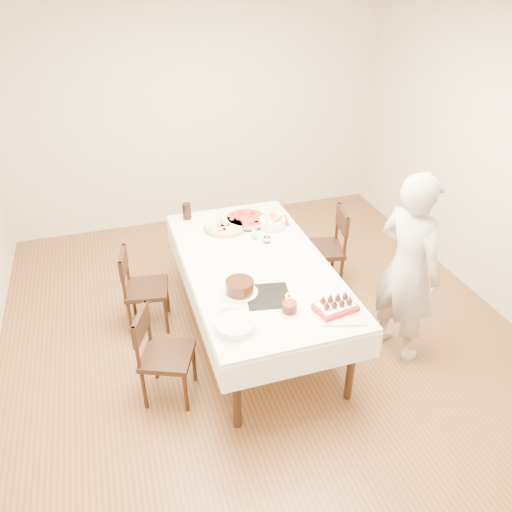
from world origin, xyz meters
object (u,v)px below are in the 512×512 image
object	(u,v)px
pizza_white	(225,227)
chair_left_savory	(147,289)
person	(408,269)
taper_candle	(267,227)
pasta_bowl	(272,222)
chair_left_dessert	(167,356)
cola_glass	(187,211)
dining_table	(256,299)
birthday_cake	(290,303)
strawberry_box	(336,307)
layer_cake	(240,287)
pizza_pepperoni	(246,219)
chair_right_savory	(322,249)

from	to	relation	value
pizza_white	chair_left_savory	bearing A→B (deg)	-164.44
person	taper_candle	bearing A→B (deg)	29.94
person	pasta_bowl	world-z (taller)	person
person	chair_left_dessert	bearing A→B (deg)	71.59
pasta_bowl	taper_candle	bearing A→B (deg)	-118.33
pizza_white	cola_glass	size ratio (longest dim) A/B	2.57
dining_table	birthday_cake	world-z (taller)	birthday_cake
chair_left_savory	chair_left_dessert	world-z (taller)	chair_left_savory
cola_glass	strawberry_box	xyz separation A→B (m)	(0.73, -1.74, -0.04)
cola_glass	birthday_cake	size ratio (longest dim) A/B	1.21
cola_glass	layer_cake	xyz separation A→B (m)	(0.14, -1.32, -0.02)
pizza_pepperoni	pasta_bowl	size ratio (longest dim) A/B	1.79
birthday_cake	strawberry_box	world-z (taller)	birthday_cake
dining_table	pasta_bowl	distance (m)	0.77
taper_candle	chair_left_savory	bearing A→B (deg)	173.19
pizza_pepperoni	layer_cake	size ratio (longest dim) A/B	1.61
pizza_pepperoni	chair_right_savory	bearing A→B (deg)	-15.76
dining_table	person	xyz separation A→B (m)	(1.08, -0.55, 0.44)
pasta_bowl	chair_left_savory	bearing A→B (deg)	-174.07
pizza_white	taper_candle	world-z (taller)	taper_candle
dining_table	chair_left_savory	world-z (taller)	chair_left_savory
pizza_white	layer_cake	distance (m)	1.02
chair_left_savory	pizza_pepperoni	distance (m)	1.13
chair_right_savory	chair_left_dessert	xyz separation A→B (m)	(-1.70, -1.01, -0.04)
pizza_white	birthday_cake	bearing A→B (deg)	-84.58
chair_left_savory	cola_glass	distance (m)	0.85
chair_right_savory	chair_left_savory	distance (m)	1.74
person	pizza_pepperoni	bearing A→B (deg)	20.02
birthday_cake	pizza_pepperoni	bearing A→B (deg)	85.95
chair_left_dessert	person	xyz separation A→B (m)	(1.92, -0.06, 0.42)
chair_left_dessert	strawberry_box	xyz separation A→B (m)	(1.19, -0.30, 0.40)
dining_table	pizza_pepperoni	size ratio (longest dim) A/B	4.91
taper_candle	birthday_cake	world-z (taller)	taper_candle
dining_table	layer_cake	bearing A→B (deg)	-123.58
birthday_cake	strawberry_box	bearing A→B (deg)	-16.71
chair_left_dessert	birthday_cake	world-z (taller)	birthday_cake
pizza_white	taper_candle	xyz separation A→B (m)	(0.29, -0.35, 0.13)
dining_table	chair_left_dessert	size ratio (longest dim) A/B	2.74
chair_right_savory	pasta_bowl	distance (m)	0.64
chair_left_dessert	layer_cake	bearing A→B (deg)	-146.08
chair_right_savory	pizza_white	bearing A→B (deg)	-175.30
cola_glass	layer_cake	bearing A→B (deg)	-83.80
pizza_white	layer_cake	xyz separation A→B (m)	(-0.15, -1.01, 0.03)
chair_right_savory	pizza_white	xyz separation A→B (m)	(-0.95, 0.11, 0.35)
cola_glass	chair_left_dessert	bearing A→B (deg)	-107.57
person	cola_glass	bearing A→B (deg)	27.71
strawberry_box	chair_left_savory	bearing A→B (deg)	135.56
chair_right_savory	dining_table	bearing A→B (deg)	-136.78
chair_left_savory	pizza_white	distance (m)	0.90
cola_glass	person	bearing A→B (deg)	-45.60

